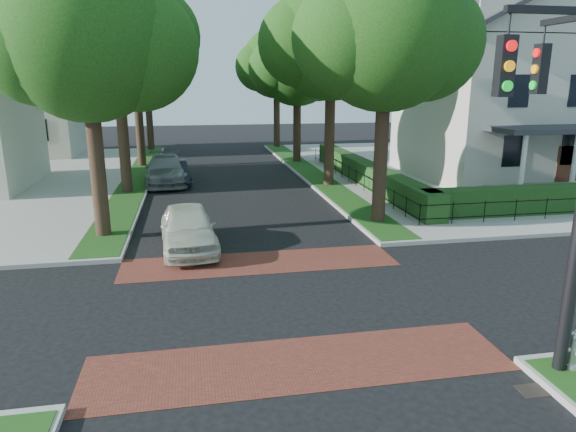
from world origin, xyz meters
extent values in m
plane|color=black|center=(0.00, 0.00, 0.00)|extent=(120.00, 120.00, 0.00)
cube|color=gray|center=(19.50, 19.00, 0.07)|extent=(30.00, 30.00, 0.15)
cube|color=maroon|center=(0.00, 3.20, 0.01)|extent=(9.00, 2.20, 0.01)
cube|color=maroon|center=(0.00, -3.20, 0.01)|extent=(9.00, 2.20, 0.01)
cube|color=black|center=(4.30, -5.00, 0.01)|extent=(0.65, 0.45, 0.01)
cube|color=#1F4313|center=(5.40, 19.10, 0.16)|extent=(1.60, 29.80, 0.02)
cube|color=#1F4313|center=(-5.40, 19.10, 0.16)|extent=(1.60, 29.80, 0.02)
cylinder|color=black|center=(5.50, 7.00, 3.83)|extent=(0.56, 0.56, 7.35)
sphere|color=#1A3D10|center=(5.50, 7.00, 7.71)|extent=(6.20, 6.20, 6.20)
sphere|color=#1A3D10|center=(7.21, 7.30, 7.31)|extent=(4.65, 4.65, 4.65)
sphere|color=#1A3D10|center=(3.95, 6.80, 7.41)|extent=(4.34, 4.34, 4.34)
sphere|color=#1A3D10|center=(5.60, 8.55, 8.21)|extent=(4.03, 4.03, 4.03)
cylinder|color=black|center=(5.50, 15.00, 4.00)|extent=(0.56, 0.56, 7.70)
sphere|color=#1A3D10|center=(5.50, 15.00, 8.07)|extent=(6.60, 6.60, 6.60)
sphere|color=#1A3D10|center=(7.31, 15.30, 7.67)|extent=(4.95, 4.95, 4.95)
sphere|color=#1A3D10|center=(3.85, 14.80, 7.77)|extent=(4.62, 4.62, 4.62)
sphere|color=#1A3D10|center=(5.60, 16.65, 8.57)|extent=(4.29, 4.29, 4.29)
cylinder|color=black|center=(5.50, 24.00, 3.47)|extent=(0.56, 0.56, 6.65)
sphere|color=#1A3D10|center=(5.50, 24.00, 6.99)|extent=(5.80, 5.80, 5.80)
sphere|color=#1A3D10|center=(7.09, 24.30, 6.59)|extent=(4.35, 4.35, 4.35)
sphere|color=#1A3D10|center=(4.05, 23.80, 6.69)|extent=(4.06, 4.06, 4.06)
sphere|color=#1A3D10|center=(5.60, 25.45, 7.49)|extent=(3.77, 3.77, 3.77)
cylinder|color=black|center=(5.50, 33.00, 3.65)|extent=(0.56, 0.56, 7.00)
sphere|color=#1A3D10|center=(5.50, 33.00, 7.35)|extent=(6.00, 6.00, 6.00)
sphere|color=#1A3D10|center=(7.15, 33.30, 6.95)|extent=(4.50, 4.50, 4.50)
sphere|color=#1A3D10|center=(4.00, 32.80, 7.05)|extent=(4.20, 4.20, 4.20)
sphere|color=#1A3D10|center=(5.60, 34.50, 7.85)|extent=(3.90, 3.90, 3.90)
cylinder|color=black|center=(-5.50, 7.00, 3.65)|extent=(0.56, 0.56, 7.00)
sphere|color=#1A3D10|center=(-5.50, 7.00, 7.35)|extent=(6.00, 6.00, 6.00)
sphere|color=#1A3D10|center=(-3.85, 7.30, 6.95)|extent=(4.50, 4.50, 4.50)
sphere|color=#1A3D10|center=(-7.00, 6.80, 7.05)|extent=(4.20, 4.20, 4.20)
sphere|color=#1A3D10|center=(-5.40, 8.50, 7.85)|extent=(3.90, 3.90, 3.90)
cylinder|color=black|center=(-5.50, 15.00, 4.17)|extent=(0.56, 0.56, 8.05)
sphere|color=#1A3D10|center=(-5.50, 15.00, 8.43)|extent=(6.40, 6.40, 6.40)
sphere|color=#1A3D10|center=(-3.74, 15.30, 8.03)|extent=(4.80, 4.80, 4.80)
sphere|color=#1A3D10|center=(-7.10, 14.80, 8.13)|extent=(4.48, 4.48, 4.48)
sphere|color=#1A3D10|center=(-5.40, 16.60, 8.93)|extent=(4.16, 4.16, 4.16)
cylinder|color=black|center=(-5.50, 24.00, 3.58)|extent=(0.56, 0.56, 6.86)
sphere|color=#1A3D10|center=(-5.50, 24.00, 7.21)|extent=(5.60, 5.60, 5.60)
sphere|color=#1A3D10|center=(-3.96, 24.30, 6.81)|extent=(4.20, 4.20, 4.20)
sphere|color=#1A3D10|center=(-6.90, 23.80, 6.91)|extent=(3.92, 3.92, 3.92)
sphere|color=#1A3D10|center=(-5.40, 25.40, 7.71)|extent=(3.64, 3.64, 3.64)
cylinder|color=black|center=(-5.50, 33.00, 3.72)|extent=(0.56, 0.56, 7.14)
sphere|color=#1A3D10|center=(-5.50, 33.00, 7.49)|extent=(6.20, 6.20, 6.20)
sphere|color=#1A3D10|center=(-3.79, 33.30, 7.09)|extent=(4.65, 4.65, 4.65)
sphere|color=#1A3D10|center=(-7.05, 32.80, 7.19)|extent=(4.34, 4.34, 4.34)
sphere|color=#1A3D10|center=(-5.40, 34.55, 7.99)|extent=(4.03, 4.03, 4.03)
cube|color=#173A14|center=(7.70, 15.00, 0.75)|extent=(1.00, 18.00, 1.20)
cube|color=beige|center=(17.50, 16.00, 4.15)|extent=(12.00, 10.00, 8.00)
cylinder|color=white|center=(13.30, 8.85, 2.00)|extent=(0.24, 0.24, 3.00)
cylinder|color=white|center=(16.06, 8.85, 2.00)|extent=(0.24, 0.24, 3.00)
cube|color=beige|center=(-15.50, 32.00, 3.40)|extent=(9.00, 8.00, 6.50)
cube|color=maroon|center=(-12.80, 30.40, 8.47)|extent=(0.80, 0.80, 3.64)
cube|color=black|center=(4.10, -4.60, 6.95)|extent=(2.00, 0.12, 0.12)
cube|color=black|center=(5.10, -3.70, 6.95)|extent=(0.12, 1.80, 0.12)
cube|color=black|center=(3.20, -4.60, 6.05)|extent=(0.28, 0.22, 1.00)
cylinder|color=red|center=(3.20, -4.73, 6.37)|extent=(0.18, 0.05, 0.18)
cylinder|color=orange|center=(3.20, -4.73, 6.05)|extent=(0.18, 0.05, 0.18)
cylinder|color=#0CB226|center=(3.20, -4.73, 5.73)|extent=(0.18, 0.05, 0.18)
cube|color=black|center=(5.10, -2.90, 6.05)|extent=(0.22, 0.28, 1.00)
cylinder|color=red|center=(4.97, -2.90, 6.37)|extent=(0.05, 0.18, 0.18)
cylinder|color=orange|center=(4.97, -2.90, 6.05)|extent=(0.05, 0.18, 0.18)
cylinder|color=#0CB226|center=(4.97, -2.90, 5.73)|extent=(0.05, 0.18, 0.18)
imported|color=beige|center=(-2.30, 5.08, 0.79)|extent=(2.19, 4.77, 1.59)
imported|color=#1E222D|center=(-3.09, 17.43, 0.67)|extent=(2.02, 4.22, 1.34)
imported|color=slate|center=(-3.60, 17.72, 0.81)|extent=(2.58, 5.72, 1.62)
cylinder|color=silver|center=(5.38, -4.60, 0.20)|extent=(0.37, 0.37, 0.09)
cylinder|color=silver|center=(5.38, -4.60, 0.53)|extent=(0.25, 0.25, 0.56)
sphere|color=silver|center=(5.38, -4.60, 0.83)|extent=(0.24, 0.24, 0.24)
cylinder|color=silver|center=(5.38, -4.60, 0.94)|extent=(0.07, 0.07, 0.08)
cylinder|color=silver|center=(5.23, -4.60, 0.57)|extent=(0.12, 0.12, 0.10)
camera|label=1|loc=(-2.02, -12.73, 5.80)|focal=32.00mm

